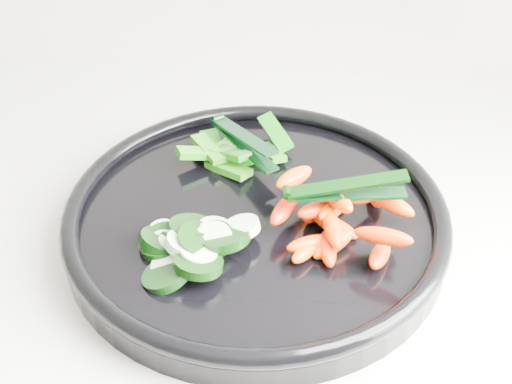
{
  "coord_description": "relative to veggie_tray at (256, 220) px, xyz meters",
  "views": [
    {
      "loc": [
        0.51,
        1.14,
        1.4
      ],
      "look_at": [
        0.47,
        1.67,
        0.99
      ],
      "focal_mm": 50.0,
      "sensor_mm": 36.0,
      "label": 1
    }
  ],
  "objects": [
    {
      "name": "carrot_pile",
      "position": [
        0.08,
        -0.02,
        0.02
      ],
      "size": [
        0.15,
        0.14,
        0.06
      ],
      "color": "#EA6000",
      "rests_on": "veggie_tray"
    },
    {
      "name": "pepper_pile",
      "position": [
        -0.03,
        0.1,
        0.01
      ],
      "size": [
        0.12,
        0.11,
        0.04
      ],
      "color": "#1A750B",
      "rests_on": "veggie_tray"
    },
    {
      "name": "tong_carrot",
      "position": [
        0.08,
        -0.01,
        0.05
      ],
      "size": [
        0.11,
        0.03,
        0.02
      ],
      "color": "black",
      "rests_on": "carrot_pile"
    },
    {
      "name": "cucumber_pile",
      "position": [
        -0.06,
        -0.06,
        0.01
      ],
      "size": [
        0.13,
        0.11,
        0.04
      ],
      "color": "black",
      "rests_on": "veggie_tray"
    },
    {
      "name": "tong_pepper",
      "position": [
        -0.02,
        0.09,
        0.03
      ],
      "size": [
        0.08,
        0.1,
        0.02
      ],
      "color": "black",
      "rests_on": "pepper_pile"
    },
    {
      "name": "veggie_tray",
      "position": [
        0.0,
        0.0,
        0.0
      ],
      "size": [
        0.45,
        0.45,
        0.04
      ],
      "color": "black",
      "rests_on": "counter"
    }
  ]
}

